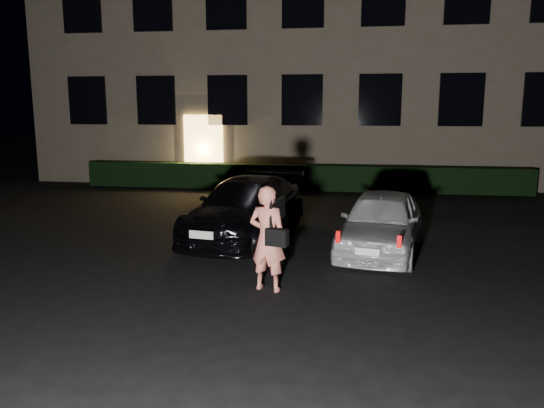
# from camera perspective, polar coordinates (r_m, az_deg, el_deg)

# --- Properties ---
(ground) EXTENTS (80.00, 80.00, 0.00)m
(ground) POSITION_cam_1_polar(r_m,az_deg,el_deg) (8.06, -4.62, -9.78)
(ground) COLOR black
(ground) RESTS_ON ground
(building) EXTENTS (20.00, 8.11, 12.00)m
(building) POSITION_cam_1_polar(r_m,az_deg,el_deg) (22.64, 4.38, 18.56)
(building) COLOR brown
(building) RESTS_ON ground
(hedge) EXTENTS (15.00, 0.70, 0.85)m
(hedge) POSITION_cam_1_polar(r_m,az_deg,el_deg) (18.09, 3.04, 2.92)
(hedge) COLOR black
(hedge) RESTS_ON ground
(sedan) EXTENTS (2.42, 4.54, 1.25)m
(sedan) POSITION_cam_1_polar(r_m,az_deg,el_deg) (11.46, -2.80, -0.42)
(sedan) COLOR black
(sedan) RESTS_ON ground
(hatch) EXTENTS (2.00, 3.69, 1.19)m
(hatch) POSITION_cam_1_polar(r_m,az_deg,el_deg) (10.42, 11.67, -1.89)
(hatch) COLOR silver
(hatch) RESTS_ON ground
(man) EXTENTS (0.68, 0.53, 1.63)m
(man) POSITION_cam_1_polar(r_m,az_deg,el_deg) (8.04, -0.46, -3.70)
(man) COLOR #DC7461
(man) RESTS_ON ground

